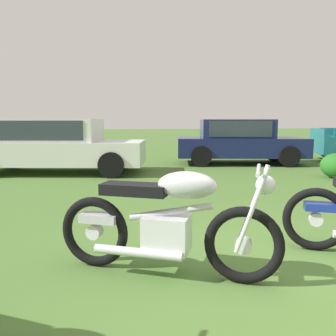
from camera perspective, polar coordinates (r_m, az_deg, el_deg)
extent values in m
plane|color=#476B2D|center=(3.43, 20.79, -16.49)|extent=(120.00, 120.00, 0.00)
torus|color=black|center=(3.09, 12.19, -12.17)|extent=(0.64, 0.39, 0.67)
torus|color=black|center=(3.44, -11.85, -10.09)|extent=(0.64, 0.39, 0.67)
cylinder|color=silver|center=(3.09, 12.19, -12.17)|extent=(0.17, 0.15, 0.14)
cylinder|color=silver|center=(3.44, -11.85, -10.09)|extent=(0.17, 0.15, 0.14)
cylinder|color=silver|center=(3.08, 13.57, -6.00)|extent=(0.25, 0.16, 0.72)
cylinder|color=silver|center=(2.91, 13.45, -6.82)|extent=(0.25, 0.16, 0.72)
cube|color=silver|center=(3.18, -0.18, -10.59)|extent=(0.49, 0.45, 0.32)
cylinder|color=#B7BABF|center=(3.11, 0.35, -7.13)|extent=(0.70, 0.41, 0.22)
ellipsoid|color=#B7BABF|center=(3.02, 3.11, -2.80)|extent=(0.58, 0.47, 0.24)
cube|color=black|center=(3.17, -5.42, -3.45)|extent=(0.64, 0.49, 0.10)
cube|color=#B7BABF|center=(3.37, -11.00, -7.94)|extent=(0.40, 0.33, 0.08)
cylinder|color=silver|center=(2.93, 14.49, -0.31)|extent=(0.33, 0.58, 0.03)
sphere|color=silver|center=(2.95, 15.57, -2.66)|extent=(0.22, 0.22, 0.16)
cylinder|color=silver|center=(3.14, -4.96, -13.52)|extent=(0.74, 0.45, 0.08)
torus|color=black|center=(4.08, 22.88, -7.67)|extent=(0.65, 0.39, 0.68)
cylinder|color=silver|center=(4.08, 22.88, -7.67)|extent=(0.17, 0.15, 0.14)
cube|color=navy|center=(4.05, 23.83, -5.77)|extent=(0.40, 0.32, 0.08)
cube|color=silver|center=(9.81, -17.59, 2.44)|extent=(4.88, 2.81, 0.60)
cube|color=silver|center=(9.82, -18.56, 5.79)|extent=(2.83, 2.16, 0.60)
cube|color=#2D3842|center=(9.82, -18.57, 5.91)|extent=(2.47, 2.11, 0.48)
cylinder|color=black|center=(10.28, -7.58, 1.66)|extent=(0.67, 0.36, 0.64)
cylinder|color=black|center=(8.63, -9.19, 0.50)|extent=(0.67, 0.36, 0.64)
cylinder|color=black|center=(11.20, -23.97, 1.55)|extent=(0.67, 0.36, 0.64)
cube|color=#161E4C|center=(11.64, 11.66, 3.39)|extent=(4.35, 2.70, 0.60)
cube|color=#161E4C|center=(11.58, 11.00, 6.26)|extent=(2.54, 2.08, 0.60)
cube|color=#2D3842|center=(11.58, 11.00, 6.36)|extent=(2.23, 2.04, 0.48)
cylinder|color=black|center=(12.75, 16.83, 2.54)|extent=(0.67, 0.37, 0.64)
cylinder|color=black|center=(11.17, 19.07, 1.78)|extent=(0.67, 0.37, 0.64)
cylinder|color=black|center=(12.32, 4.88, 2.67)|extent=(0.67, 0.37, 0.64)
cylinder|color=black|center=(10.67, 5.41, 1.91)|extent=(0.67, 0.37, 0.64)
cube|color=#19606B|center=(13.43, 23.20, 5.36)|extent=(0.60, 1.55, 0.28)
cylinder|color=black|center=(14.42, 24.66, 2.72)|extent=(0.68, 0.42, 0.64)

